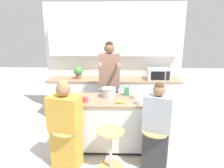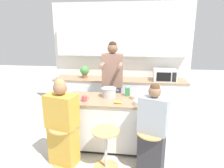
{
  "view_description": "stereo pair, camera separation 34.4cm",
  "coord_description": "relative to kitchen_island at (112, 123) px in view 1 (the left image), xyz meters",
  "views": [
    {
      "loc": [
        0.1,
        -3.26,
        2.02
      ],
      "look_at": [
        0.0,
        0.07,
        1.14
      ],
      "focal_mm": 32.0,
      "sensor_mm": 36.0,
      "label": 1
    },
    {
      "loc": [
        0.44,
        -3.23,
        2.02
      ],
      "look_at": [
        0.0,
        0.07,
        1.14
      ],
      "focal_mm": 32.0,
      "sensor_mm": 36.0,
      "label": 2
    }
  ],
  "objects": [
    {
      "name": "bar_stool_leftmost",
      "position": [
        -0.66,
        -0.62,
        -0.09
      ],
      "size": [
        0.41,
        0.41,
        0.63
      ],
      "color": "tan",
      "rests_on": "ground_plane"
    },
    {
      "name": "coffee_cup_near",
      "position": [
        -0.44,
        -0.16,
        0.49
      ],
      "size": [
        0.12,
        0.09,
        0.09
      ],
      "color": "#DB4C51",
      "rests_on": "kitchen_island"
    },
    {
      "name": "mixing_bowl_steel",
      "position": [
        0.44,
        0.09,
        0.47
      ],
      "size": [
        0.22,
        0.22,
        0.06
      ],
      "color": "silver",
      "rests_on": "kitchen_island"
    },
    {
      "name": "wall_back",
      "position": [
        0.0,
        1.68,
        1.09
      ],
      "size": [
        3.37,
        0.22,
        2.7
      ],
      "color": "silver",
      "rests_on": "ground_plane"
    },
    {
      "name": "kitchen_island",
      "position": [
        0.0,
        0.0,
        0.0
      ],
      "size": [
        1.64,
        0.72,
        0.89
      ],
      "color": "black",
      "rests_on": "ground_plane"
    },
    {
      "name": "ground_plane",
      "position": [
        0.0,
        0.0,
        -0.45
      ],
      "size": [
        16.0,
        16.0,
        0.0
      ],
      "primitive_type": "plane",
      "color": "beige"
    },
    {
      "name": "juice_carton",
      "position": [
        0.26,
        0.22,
        0.52
      ],
      "size": [
        0.08,
        0.08,
        0.17
      ],
      "color": "#38844C",
      "rests_on": "kitchen_island"
    },
    {
      "name": "potted_plant",
      "position": [
        -0.85,
        1.39,
        0.64
      ],
      "size": [
        0.22,
        0.22,
        0.29
      ],
      "color": "#93563D",
      "rests_on": "back_counter"
    },
    {
      "name": "person_cooking",
      "position": [
        -0.07,
        0.69,
        0.47
      ],
      "size": [
        0.43,
        0.6,
        1.84
      ],
      "rotation": [
        0.0,
        0.0,
        0.04
      ],
      "color": "#383842",
      "rests_on": "ground_plane"
    },
    {
      "name": "bar_stool_rightmost",
      "position": [
        0.66,
        -0.6,
        -0.09
      ],
      "size": [
        0.41,
        0.41,
        0.63
      ],
      "color": "tan",
      "rests_on": "ground_plane"
    },
    {
      "name": "cooking_pot",
      "position": [
        -0.06,
        0.12,
        0.52
      ],
      "size": [
        0.35,
        0.27,
        0.16
      ],
      "color": "#B7BABC",
      "rests_on": "kitchen_island"
    },
    {
      "name": "person_seated_near",
      "position": [
        0.67,
        -0.59,
        0.16
      ],
      "size": [
        0.45,
        0.37,
        1.35
      ],
      "rotation": [
        0.0,
        0.0,
        -0.33
      ],
      "color": "#333338",
      "rests_on": "ground_plane"
    },
    {
      "name": "person_wrapped_blanket",
      "position": [
        -0.67,
        -0.59,
        0.19
      ],
      "size": [
        0.51,
        0.39,
        1.37
      ],
      "rotation": [
        0.0,
        0.0,
        -0.25
      ],
      "color": "gold",
      "rests_on": "ground_plane"
    },
    {
      "name": "microwave",
      "position": [
        1.05,
        1.36,
        0.6
      ],
      "size": [
        0.5,
        0.39,
        0.26
      ],
      "color": "white",
      "rests_on": "back_counter"
    },
    {
      "name": "back_counter",
      "position": [
        0.0,
        1.39,
        0.01
      ],
      "size": [
        3.13,
        0.6,
        0.92
      ],
      "color": "silver",
      "rests_on": "ground_plane"
    },
    {
      "name": "fruit_bowl",
      "position": [
        0.47,
        -0.22,
        0.48
      ],
      "size": [
        0.17,
        0.17,
        0.07
      ],
      "color": "silver",
      "rests_on": "kitchen_island"
    },
    {
      "name": "bar_stool_center",
      "position": [
        0.0,
        -0.63,
        -0.09
      ],
      "size": [
        0.41,
        0.41,
        0.63
      ],
      "color": "tan",
      "rests_on": "ground_plane"
    },
    {
      "name": "banana_bunch",
      "position": [
        0.13,
        -0.2,
        0.46
      ],
      "size": [
        0.15,
        0.11,
        0.05
      ],
      "color": "yellow",
      "rests_on": "kitchen_island"
    }
  ]
}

